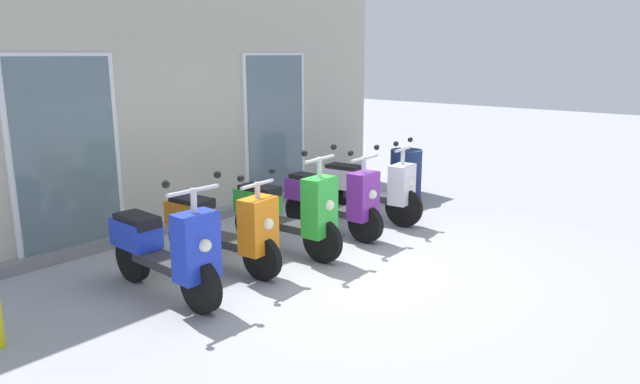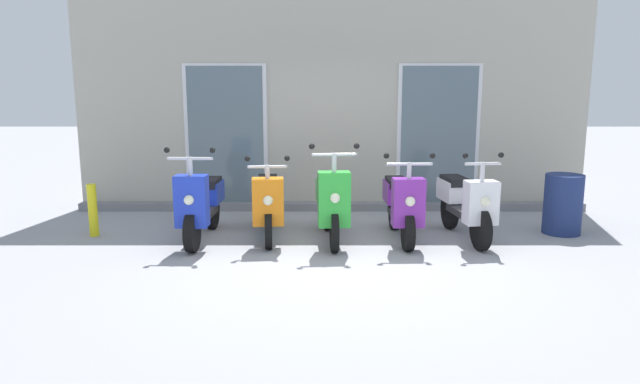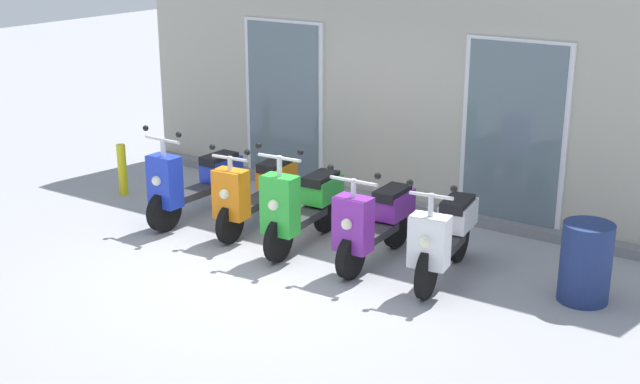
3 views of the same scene
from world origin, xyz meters
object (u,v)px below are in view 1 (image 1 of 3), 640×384
scooter_blue (165,249)px  scooter_white (369,187)px  scooter_purple (333,199)px  trash_bin (406,175)px  scooter_orange (222,226)px  scooter_green (288,211)px

scooter_blue → scooter_white: 3.40m
scooter_blue → scooter_purple: bearing=0.5°
scooter_blue → scooter_white: (3.40, 0.05, 0.01)m
trash_bin → scooter_orange: bearing=-177.4°
scooter_blue → trash_bin: bearing=3.9°
scooter_orange → scooter_white: 2.56m
trash_bin → scooter_green: bearing=-173.2°
scooter_white → scooter_blue: bearing=-179.2°
scooter_white → scooter_green: bearing=-176.9°
scooter_purple → scooter_white: scooter_white is taller
trash_bin → scooter_blue: bearing=-176.1°
scooter_white → scooter_orange: bearing=177.7°
scooter_green → scooter_white: (1.74, 0.09, -0.03)m
scooter_purple → trash_bin: scooter_purple is taller
scooter_orange → scooter_purple: scooter_purple is taller
scooter_purple → trash_bin: 2.24m
scooter_orange → trash_bin: 3.95m
scooter_purple → scooter_green: bearing=-175.8°
scooter_orange → scooter_green: 0.84m
scooter_green → scooter_orange: bearing=166.4°
scooter_green → scooter_purple: size_ratio=1.03×
scooter_blue → scooter_purple: 2.57m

